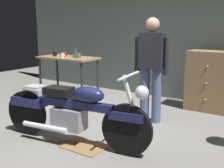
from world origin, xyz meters
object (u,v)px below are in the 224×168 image
Objects in this scene: person_standing at (151,66)px; wooden_dresser at (210,81)px; mug_black_matte at (55,54)px; mug_yellow_tall at (75,55)px; motorcycle at (73,111)px; mug_red_diner at (65,54)px; bottle at (75,53)px; mug_white_ceramic at (62,55)px; mug_green_speckled at (79,56)px; storage_bin at (37,97)px.

person_standing reaches higher than wooden_dresser.
mug_yellow_tall is at bearing 28.33° from mug_black_matte.
mug_red_diner is at bearing 127.36° from motorcycle.
person_standing is 1.94m from bottle.
mug_black_matte is 0.37m from mug_white_ceramic.
person_standing is at bearing 63.91° from motorcycle.
mug_yellow_tall is (-2.66, -0.66, 0.39)m from wooden_dresser.
storage_bin is at bearing -124.32° from mug_green_speckled.
storage_bin is 1.20m from mug_yellow_tall.
mug_green_speckled reaches higher than mug_red_diner.
mug_red_diner is (-2.26, 0.41, 0.02)m from person_standing.
mug_white_ceramic reaches higher than storage_bin.
mug_white_ceramic is at bearing -20.27° from mug_black_matte.
mug_green_speckled reaches higher than mug_white_ceramic.
motorcycle is 2.09m from storage_bin.
mug_white_ceramic is (-0.04, -0.34, 0.01)m from mug_yellow_tall.
storage_bin is 3.70× the size of mug_yellow_tall.
mug_yellow_tall is at bearing -21.26° from person_standing.
bottle reaches higher than mug_green_speckled.
storage_bin is at bearing -151.80° from wooden_dresser.
wooden_dresser is 9.63× the size of mug_black_matte.
mug_black_matte is (-1.99, 1.66, 0.50)m from motorcycle.
wooden_dresser is at bearing -125.86° from person_standing.
mug_red_diner is 0.36m from bottle.
wooden_dresser is (1.06, 2.53, 0.10)m from motorcycle.
mug_green_speckled is at bearing -11.61° from bottle.
person_standing is 14.70× the size of mug_red_diner.
storage_bin is 3.87× the size of mug_red_diner.
bottle is at bearing 6.41° from mug_black_matte.
mug_red_diner is (-0.17, 0.25, -0.01)m from mug_white_ceramic.
mug_yellow_tall is 1.05× the size of mug_red_diner.
wooden_dresser reaches higher than mug_white_ceramic.
mug_red_diner is at bearing -17.80° from person_standing.
bottle is (0.36, -0.06, 0.05)m from mug_red_diner.
storage_bin is 1.05m from mug_black_matte.
person_standing is 2.10m from mug_yellow_tall.
mug_green_speckled is at bearing 55.68° from storage_bin.
mug_black_matte reaches higher than storage_bin.
mug_red_diner is at bearing 89.31° from storage_bin.
person_standing is 6.93× the size of bottle.
person_standing is at bearing -118.25° from wooden_dresser.
mug_yellow_tall is at bearing 22.47° from mug_red_diner.
mug_black_matte is at bearing -164.08° from wooden_dresser.
motorcycle is 1.52m from person_standing.
mug_black_matte reaches higher than motorcycle.
mug_black_matte is 0.21m from mug_red_diner.
mug_yellow_tall is 0.24m from mug_red_diner.
bottle is (-1.90, 0.35, 0.07)m from person_standing.
wooden_dresser reaches higher than storage_bin.
person_standing reaches higher than mug_black_matte.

